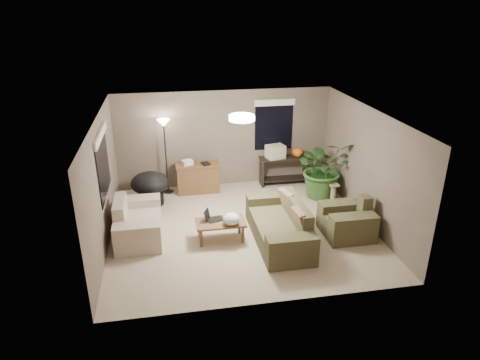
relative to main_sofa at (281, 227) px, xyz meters
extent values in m
plane|color=tan|center=(-0.70, 0.59, -0.29)|extent=(5.50, 5.50, 0.00)
plane|color=white|center=(-0.70, 0.59, 2.21)|extent=(5.50, 5.50, 0.00)
plane|color=#705F52|center=(-0.70, 3.09, 0.96)|extent=(5.50, 0.00, 5.50)
plane|color=#705F52|center=(-0.70, -1.91, 0.96)|extent=(5.50, 0.00, 5.50)
plane|color=#705F52|center=(-3.45, 0.59, 0.96)|extent=(0.00, 5.00, 5.00)
plane|color=#705F52|center=(2.05, 0.59, 0.96)|extent=(0.00, 5.00, 5.00)
cube|color=brown|center=(-0.04, 0.00, -0.08)|extent=(0.95, 1.48, 0.42)
cube|color=#4A462C|center=(0.32, 0.00, 0.34)|extent=(0.22, 1.48, 0.43)
cube|color=#46422A|center=(-0.04, -0.92, 0.01)|extent=(0.95, 0.36, 0.60)
cube|color=#4A452C|center=(-0.04, 0.92, 0.01)|extent=(0.95, 0.36, 0.60)
cube|color=#8C7251|center=(0.26, -0.45, 0.36)|extent=(0.26, 0.46, 0.47)
cube|color=#8C7251|center=(0.26, 0.45, 0.36)|extent=(0.33, 0.49, 0.47)
cube|color=beige|center=(-2.85, 0.65, -0.08)|extent=(0.90, 0.88, 0.42)
cube|color=beige|center=(-3.19, 0.65, 0.34)|extent=(0.22, 0.88, 0.43)
cube|color=beige|center=(-2.85, 0.03, 0.01)|extent=(0.90, 0.36, 0.60)
cube|color=beige|center=(-2.85, 1.27, 0.01)|extent=(0.90, 0.36, 0.60)
cube|color=#444229|center=(1.40, -0.03, -0.08)|extent=(0.95, 0.28, 0.42)
cube|color=#4E4C2F|center=(1.77, -0.03, 0.34)|extent=(0.22, 0.28, 0.43)
cube|color=brown|center=(1.40, -0.35, 0.01)|extent=(0.95, 0.36, 0.60)
cube|color=brown|center=(1.40, 0.29, 0.01)|extent=(0.95, 0.36, 0.60)
cube|color=brown|center=(-1.20, 0.20, 0.11)|extent=(1.00, 0.55, 0.04)
cylinder|color=brown|center=(-1.62, 0.00, -0.10)|extent=(0.06, 0.06, 0.38)
cylinder|color=brown|center=(-0.78, 0.00, -0.10)|extent=(0.06, 0.06, 0.38)
cylinder|color=brown|center=(-1.62, 0.40, -0.10)|extent=(0.06, 0.06, 0.38)
cylinder|color=brown|center=(-0.78, 0.40, -0.10)|extent=(0.06, 0.06, 0.38)
cube|color=black|center=(-1.30, 0.30, 0.13)|extent=(0.38, 0.32, 0.02)
cube|color=black|center=(-1.46, 0.30, 0.25)|extent=(0.15, 0.24, 0.22)
ellipsoid|color=white|center=(-1.00, 0.05, 0.24)|extent=(0.36, 0.33, 0.24)
cube|color=brown|center=(-1.45, 2.70, 0.06)|extent=(1.05, 0.45, 0.71)
cube|color=brown|center=(-1.45, 2.70, 0.44)|extent=(1.10, 0.50, 0.04)
cube|color=silver|center=(-1.70, 2.70, 0.52)|extent=(0.30, 0.27, 0.12)
cube|color=black|center=(-1.25, 2.65, 0.48)|extent=(0.24, 0.27, 0.04)
cube|color=black|center=(0.84, 2.81, 0.44)|extent=(1.30, 0.40, 0.04)
cube|color=black|center=(0.24, 2.81, 0.06)|extent=(0.05, 0.38, 0.71)
cube|color=black|center=(1.44, 2.81, 0.06)|extent=(0.05, 0.38, 0.71)
cube|color=black|center=(0.84, 2.81, -0.14)|extent=(1.25, 0.36, 0.03)
ellipsoid|color=orange|center=(1.19, 2.81, 0.57)|extent=(0.28, 0.28, 0.23)
cube|color=beige|center=(0.59, 2.81, 0.63)|extent=(0.52, 0.44, 0.34)
cylinder|color=black|center=(-2.63, 2.17, -0.14)|extent=(0.60, 0.60, 0.30)
ellipsoid|color=black|center=(-2.63, 2.17, 0.26)|extent=(1.18, 1.18, 0.50)
cylinder|color=black|center=(-2.21, 2.80, -0.28)|extent=(0.28, 0.28, 0.02)
cylinder|color=black|center=(-2.21, 2.80, 0.61)|extent=(0.04, 0.04, 1.78)
cone|color=white|center=(-2.21, 2.80, 1.53)|extent=(0.32, 0.32, 0.18)
cylinder|color=white|center=(-0.70, 0.59, 2.15)|extent=(0.50, 0.50, 0.10)
imported|color=#2D5923|center=(1.58, 1.88, 0.29)|extent=(1.35, 1.51, 1.17)
cube|color=tan|center=(1.69, 1.43, -0.28)|extent=(0.32, 0.32, 0.03)
cylinder|color=tan|center=(1.69, 1.43, -0.04)|extent=(0.12, 0.12, 0.44)
cube|color=tan|center=(1.69, 1.43, 0.19)|extent=(0.22, 0.22, 0.03)
cube|color=black|center=(-3.43, 0.89, 1.26)|extent=(0.01, 1.50, 1.30)
cube|color=white|center=(-3.41, 0.89, 1.86)|extent=(0.05, 1.56, 0.16)
cube|color=black|center=(0.60, 3.08, 1.26)|extent=(1.00, 0.01, 1.30)
cube|color=white|center=(0.60, 3.06, 1.86)|extent=(1.06, 0.05, 0.16)
camera|label=1|loc=(-2.15, -7.36, 4.24)|focal=32.00mm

